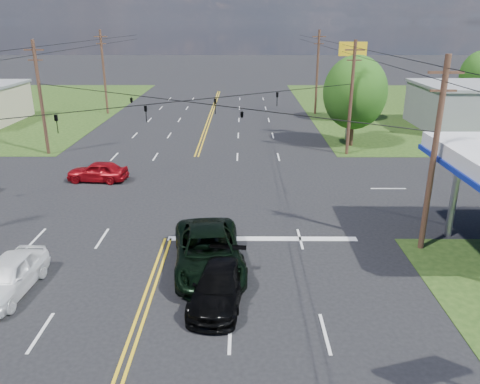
{
  "coord_description": "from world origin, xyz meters",
  "views": [
    {
      "loc": [
        3.95,
        -18.4,
        10.8
      ],
      "look_at": [
        3.81,
        6.0,
        1.92
      ],
      "focal_mm": 35.0,
      "sensor_mm": 36.0,
      "label": 1
    }
  ],
  "objects_px": {
    "tree_right_a": "(355,93)",
    "pickup_dkgreen": "(208,251)",
    "pole_se": "(434,155)",
    "pole_right_far": "(317,72)",
    "pickup_white": "(8,276)",
    "pole_left_far": "(104,71)",
    "tree_right_b": "(353,84)",
    "suv_black": "(219,285)",
    "pole_nw": "(41,97)",
    "pole_ne": "(351,97)"
  },
  "relations": [
    {
      "from": "pole_se",
      "to": "pole_right_far",
      "type": "relative_size",
      "value": 0.95
    },
    {
      "from": "pole_ne",
      "to": "pickup_dkgreen",
      "type": "relative_size",
      "value": 1.45
    },
    {
      "from": "pickup_dkgreen",
      "to": "suv_black",
      "type": "xyz_separation_m",
      "value": [
        0.62,
        -2.59,
        -0.2
      ]
    },
    {
      "from": "pole_left_far",
      "to": "pole_right_far",
      "type": "bearing_deg",
      "value": 0.0
    },
    {
      "from": "tree_right_b",
      "to": "pole_nw",
      "type": "bearing_deg",
      "value": -153.05
    },
    {
      "from": "pole_ne",
      "to": "suv_black",
      "type": "distance_m",
      "value": 25.25
    },
    {
      "from": "pickup_dkgreen",
      "to": "pickup_white",
      "type": "relative_size",
      "value": 1.43
    },
    {
      "from": "pole_nw",
      "to": "pole_ne",
      "type": "height_order",
      "value": "same"
    },
    {
      "from": "pole_right_far",
      "to": "suv_black",
      "type": "distance_m",
      "value": 43.21
    },
    {
      "from": "tree_right_a",
      "to": "pickup_dkgreen",
      "type": "distance_m",
      "value": 26.26
    },
    {
      "from": "pole_nw",
      "to": "pole_right_far",
      "type": "distance_m",
      "value": 32.2
    },
    {
      "from": "pole_right_far",
      "to": "pickup_white",
      "type": "distance_m",
      "value": 45.57
    },
    {
      "from": "pole_se",
      "to": "pickup_white",
      "type": "bearing_deg",
      "value": -167.35
    },
    {
      "from": "pole_right_far",
      "to": "suv_black",
      "type": "xyz_separation_m",
      "value": [
        -10.0,
        -41.8,
        -4.46
      ]
    },
    {
      "from": "pole_nw",
      "to": "pole_ne",
      "type": "relative_size",
      "value": 1.0
    },
    {
      "from": "pole_right_far",
      "to": "suv_black",
      "type": "bearing_deg",
      "value": -103.45
    },
    {
      "from": "pole_right_far",
      "to": "pole_se",
      "type": "bearing_deg",
      "value": -90.0
    },
    {
      "from": "suv_black",
      "to": "pickup_white",
      "type": "xyz_separation_m",
      "value": [
        -8.89,
        0.56,
        0.07
      ]
    },
    {
      "from": "pole_nw",
      "to": "tree_right_a",
      "type": "bearing_deg",
      "value": 6.34
    },
    {
      "from": "pole_se",
      "to": "pole_nw",
      "type": "relative_size",
      "value": 1.0
    },
    {
      "from": "pole_nw",
      "to": "pole_right_far",
      "type": "bearing_deg",
      "value": 36.16
    },
    {
      "from": "pole_ne",
      "to": "tree_right_a",
      "type": "relative_size",
      "value": 1.16
    },
    {
      "from": "pole_ne",
      "to": "tree_right_b",
      "type": "bearing_deg",
      "value": 76.87
    },
    {
      "from": "tree_right_a",
      "to": "tree_right_b",
      "type": "distance_m",
      "value": 12.27
    },
    {
      "from": "pickup_white",
      "to": "pole_ne",
      "type": "bearing_deg",
      "value": 52.72
    },
    {
      "from": "pole_nw",
      "to": "pole_left_far",
      "type": "height_order",
      "value": "pole_left_far"
    },
    {
      "from": "suv_black",
      "to": "pole_se",
      "type": "bearing_deg",
      "value": 33.05
    },
    {
      "from": "pole_left_far",
      "to": "pickup_white",
      "type": "bearing_deg",
      "value": -80.22
    },
    {
      "from": "pole_nw",
      "to": "pole_ne",
      "type": "distance_m",
      "value": 26.0
    },
    {
      "from": "pole_right_far",
      "to": "tree_right_a",
      "type": "height_order",
      "value": "pole_right_far"
    },
    {
      "from": "pole_se",
      "to": "suv_black",
      "type": "bearing_deg",
      "value": -154.35
    },
    {
      "from": "pole_nw",
      "to": "pole_right_far",
      "type": "xyz_separation_m",
      "value": [
        26.0,
        19.0,
        0.25
      ]
    },
    {
      "from": "pole_left_far",
      "to": "pole_right_far",
      "type": "xyz_separation_m",
      "value": [
        26.0,
        0.0,
        0.0
      ]
    },
    {
      "from": "pole_left_far",
      "to": "pole_right_far",
      "type": "height_order",
      "value": "same"
    },
    {
      "from": "pole_ne",
      "to": "suv_black",
      "type": "bearing_deg",
      "value": -113.68
    },
    {
      "from": "pole_se",
      "to": "pole_right_far",
      "type": "distance_m",
      "value": 37.0
    },
    {
      "from": "pole_ne",
      "to": "suv_black",
      "type": "relative_size",
      "value": 1.94
    },
    {
      "from": "pole_right_far",
      "to": "suv_black",
      "type": "relative_size",
      "value": 2.05
    },
    {
      "from": "pole_se",
      "to": "pickup_white",
      "type": "distance_m",
      "value": 19.8
    },
    {
      "from": "pole_right_far",
      "to": "pole_nw",
      "type": "bearing_deg",
      "value": -143.84
    },
    {
      "from": "tree_right_a",
      "to": "tree_right_b",
      "type": "xyz_separation_m",
      "value": [
        2.5,
        12.0,
        -0.65
      ]
    },
    {
      "from": "tree_right_b",
      "to": "suv_black",
      "type": "xyz_separation_m",
      "value": [
        -13.5,
        -37.8,
        -3.51
      ]
    },
    {
      "from": "pole_right_far",
      "to": "tree_right_b",
      "type": "relative_size",
      "value": 1.41
    },
    {
      "from": "pole_se",
      "to": "pickup_dkgreen",
      "type": "distance_m",
      "value": 11.56
    },
    {
      "from": "pole_se",
      "to": "tree_right_b",
      "type": "relative_size",
      "value": 1.34
    },
    {
      "from": "pole_nw",
      "to": "suv_black",
      "type": "height_order",
      "value": "pole_nw"
    },
    {
      "from": "pole_se",
      "to": "tree_right_a",
      "type": "relative_size",
      "value": 1.16
    },
    {
      "from": "pole_se",
      "to": "pole_ne",
      "type": "xyz_separation_m",
      "value": [
        0.0,
        18.0,
        0.0
      ]
    },
    {
      "from": "pole_se",
      "to": "pickup_dkgreen",
      "type": "xyz_separation_m",
      "value": [
        -10.62,
        -2.21,
        -4.0
      ]
    },
    {
      "from": "pole_nw",
      "to": "suv_black",
      "type": "xyz_separation_m",
      "value": [
        16.0,
        -22.8,
        -4.21
      ]
    }
  ]
}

